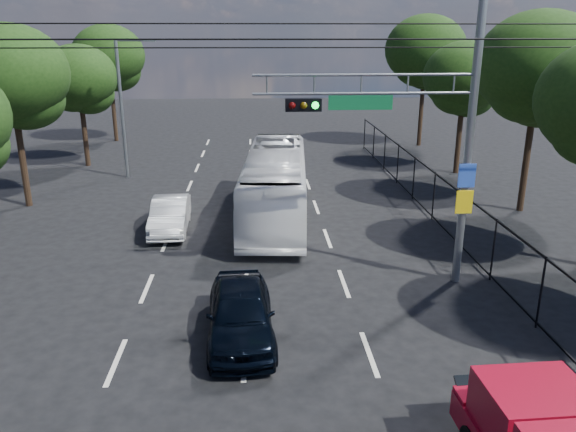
{
  "coord_description": "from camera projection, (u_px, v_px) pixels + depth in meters",
  "views": [
    {
      "loc": [
        0.35,
        -7.65,
        7.33
      ],
      "look_at": [
        1.17,
        6.22,
        2.8
      ],
      "focal_mm": 35.0,
      "sensor_mm": 36.0,
      "label": 1
    }
  ],
  "objects": [
    {
      "name": "lane_markings",
      "position": [
        248.0,
        223.0,
        22.8
      ],
      "size": [
        6.12,
        38.0,
        0.01
      ],
      "color": "beige",
      "rests_on": "ground"
    },
    {
      "name": "signal_mast",
      "position": [
        430.0,
        111.0,
        15.77
      ],
      "size": [
        6.43,
        0.39,
        9.5
      ],
      "color": "slate",
      "rests_on": "ground"
    },
    {
      "name": "streetlight_left",
      "position": [
        124.0,
        103.0,
        28.82
      ],
      "size": [
        2.09,
        0.22,
        7.08
      ],
      "color": "slate",
      "rests_on": "ground"
    },
    {
      "name": "utility_wires",
      "position": [
        241.0,
        37.0,
        15.66
      ],
      "size": [
        22.0,
        5.04,
        0.74
      ],
      "color": "black",
      "rests_on": "ground"
    },
    {
      "name": "fence_right",
      "position": [
        448.0,
        209.0,
        21.17
      ],
      "size": [
        0.06,
        34.03,
        2.0
      ],
      "color": "black",
      "rests_on": "ground"
    },
    {
      "name": "tree_right_c",
      "position": [
        538.0,
        75.0,
        22.66
      ],
      "size": [
        5.1,
        5.1,
        8.29
      ],
      "color": "black",
      "rests_on": "ground"
    },
    {
      "name": "tree_right_d",
      "position": [
        464.0,
        83.0,
        29.55
      ],
      "size": [
        4.32,
        4.32,
        7.02
      ],
      "color": "black",
      "rests_on": "ground"
    },
    {
      "name": "tree_right_e",
      "position": [
        425.0,
        56.0,
        36.82
      ],
      "size": [
        5.28,
        5.28,
        8.58
      ],
      "color": "black",
      "rests_on": "ground"
    },
    {
      "name": "tree_left_c",
      "position": [
        12.0,
        82.0,
        23.45
      ],
      "size": [
        4.8,
        4.8,
        7.8
      ],
      "color": "black",
      "rests_on": "ground"
    },
    {
      "name": "tree_left_d",
      "position": [
        80.0,
        83.0,
        31.28
      ],
      "size": [
        4.2,
        4.2,
        6.83
      ],
      "color": "black",
      "rests_on": "ground"
    },
    {
      "name": "tree_left_e",
      "position": [
        109.0,
        61.0,
        38.61
      ],
      "size": [
        4.92,
        4.92,
        7.99
      ],
      "color": "black",
      "rests_on": "ground"
    },
    {
      "name": "navy_hatchback",
      "position": [
        241.0,
        313.0,
        13.99
      ],
      "size": [
        1.82,
        4.16,
        1.39
      ],
      "primitive_type": "imported",
      "rotation": [
        0.0,
        0.0,
        0.04
      ],
      "color": "black",
      "rests_on": "ground"
    },
    {
      "name": "white_bus",
      "position": [
        275.0,
        184.0,
        23.07
      ],
      "size": [
        3.13,
        10.37,
        2.85
      ],
      "primitive_type": "imported",
      "rotation": [
        0.0,
        0.0,
        -0.07
      ],
      "color": "white",
      "rests_on": "ground"
    },
    {
      "name": "white_van",
      "position": [
        170.0,
        215.0,
        21.74
      ],
      "size": [
        1.49,
        3.9,
        1.27
      ],
      "primitive_type": "imported",
      "rotation": [
        0.0,
        0.0,
        0.04
      ],
      "color": "silver",
      "rests_on": "ground"
    }
  ]
}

